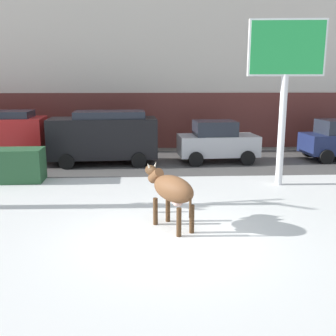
{
  "coord_description": "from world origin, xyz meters",
  "views": [
    {
      "loc": [
        -0.54,
        -8.62,
        3.57
      ],
      "look_at": [
        0.03,
        2.64,
        1.1
      ],
      "focal_mm": 42.33,
      "sensor_mm": 36.0,
      "label": 1
    }
  ],
  "objects_px": {
    "billboard": "(286,58)",
    "car_silver_hatchback": "(217,142)",
    "dumpster": "(19,165)",
    "car_black_van": "(104,136)",
    "cow_brown": "(171,189)",
    "pedestrian_near_billboard": "(260,133)"
  },
  "relations": [
    {
      "from": "billboard",
      "to": "car_silver_hatchback",
      "type": "relative_size",
      "value": 1.55
    },
    {
      "from": "car_silver_hatchback",
      "to": "dumpster",
      "type": "relative_size",
      "value": 2.11
    },
    {
      "from": "car_silver_hatchback",
      "to": "billboard",
      "type": "bearing_deg",
      "value": -69.86
    },
    {
      "from": "billboard",
      "to": "car_black_van",
      "type": "xyz_separation_m",
      "value": [
        -6.51,
        3.95,
        -3.07
      ]
    },
    {
      "from": "cow_brown",
      "to": "pedestrian_near_billboard",
      "type": "height_order",
      "value": "pedestrian_near_billboard"
    },
    {
      "from": "car_silver_hatchback",
      "to": "cow_brown",
      "type": "bearing_deg",
      "value": -107.27
    },
    {
      "from": "cow_brown",
      "to": "dumpster",
      "type": "bearing_deg",
      "value": 136.5
    },
    {
      "from": "billboard",
      "to": "car_silver_hatchback",
      "type": "xyz_separation_m",
      "value": [
        -1.51,
        4.11,
        -3.39
      ]
    },
    {
      "from": "billboard",
      "to": "pedestrian_near_billboard",
      "type": "bearing_deg",
      "value": 79.53
    },
    {
      "from": "cow_brown",
      "to": "car_black_van",
      "type": "xyz_separation_m",
      "value": [
        -2.48,
        7.96,
        0.25
      ]
    },
    {
      "from": "dumpster",
      "to": "pedestrian_near_billboard",
      "type": "bearing_deg",
      "value": 31.8
    },
    {
      "from": "cow_brown",
      "to": "car_silver_hatchback",
      "type": "xyz_separation_m",
      "value": [
        2.53,
        8.12,
        -0.07
      ]
    },
    {
      "from": "car_silver_hatchback",
      "to": "pedestrian_near_billboard",
      "type": "relative_size",
      "value": 2.08
    },
    {
      "from": "cow_brown",
      "to": "billboard",
      "type": "height_order",
      "value": "billboard"
    },
    {
      "from": "cow_brown",
      "to": "car_silver_hatchback",
      "type": "distance_m",
      "value": 8.51
    },
    {
      "from": "pedestrian_near_billboard",
      "to": "dumpster",
      "type": "distance_m",
      "value": 12.56
    },
    {
      "from": "pedestrian_near_billboard",
      "to": "dumpster",
      "type": "bearing_deg",
      "value": -148.2
    },
    {
      "from": "car_silver_hatchback",
      "to": "pedestrian_near_billboard",
      "type": "height_order",
      "value": "car_silver_hatchback"
    },
    {
      "from": "car_silver_hatchback",
      "to": "pedestrian_near_billboard",
      "type": "distance_m",
      "value": 4.52
    },
    {
      "from": "car_black_van",
      "to": "car_silver_hatchback",
      "type": "relative_size",
      "value": 1.31
    },
    {
      "from": "billboard",
      "to": "car_silver_hatchback",
      "type": "height_order",
      "value": "billboard"
    },
    {
      "from": "billboard",
      "to": "car_black_van",
      "type": "bearing_deg",
      "value": 148.79
    }
  ]
}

